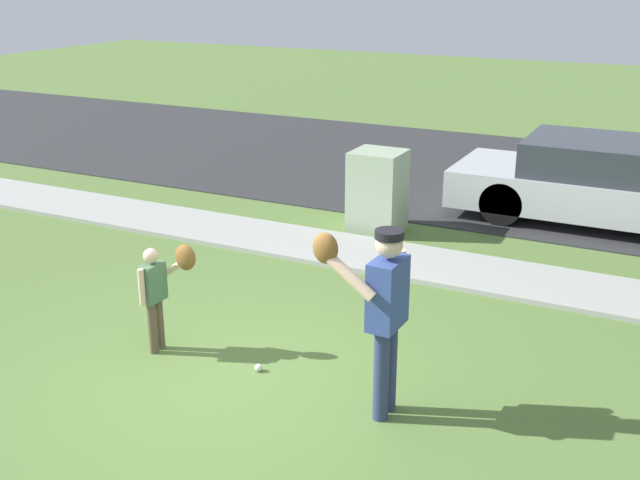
# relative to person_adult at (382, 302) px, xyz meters

# --- Properties ---
(ground_plane) EXTENTS (48.00, 48.00, 0.00)m
(ground_plane) POSITION_rel_person_adult_xyz_m (-1.47, 3.39, -1.04)
(ground_plane) COLOR #567538
(sidewalk_strip) EXTENTS (36.00, 1.20, 0.06)m
(sidewalk_strip) POSITION_rel_person_adult_xyz_m (-1.47, 3.49, -1.01)
(sidewalk_strip) COLOR #A3A39E
(sidewalk_strip) RESTS_ON ground
(road_surface) EXTENTS (36.00, 6.80, 0.02)m
(road_surface) POSITION_rel_person_adult_xyz_m (-1.47, 8.49, -1.03)
(road_surface) COLOR #2D2D30
(road_surface) RESTS_ON ground
(person_adult) EXTENTS (0.68, 0.60, 1.66)m
(person_adult) POSITION_rel_person_adult_xyz_m (0.00, 0.00, 0.00)
(person_adult) COLOR navy
(person_adult) RESTS_ON ground
(person_child) EXTENTS (0.48, 0.42, 1.12)m
(person_child) POSITION_rel_person_adult_xyz_m (-2.36, 0.12, -0.32)
(person_child) COLOR brown
(person_child) RESTS_ON ground
(baseball) EXTENTS (0.07, 0.07, 0.07)m
(baseball) POSITION_rel_person_adult_xyz_m (-1.30, 0.17, -1.01)
(baseball) COLOR white
(baseball) RESTS_ON ground
(utility_cabinet) EXTENTS (0.72, 0.68, 1.17)m
(utility_cabinet) POSITION_rel_person_adult_xyz_m (-1.93, 4.57, -0.46)
(utility_cabinet) COLOR #9EB293
(utility_cabinet) RESTS_ON ground
(parked_sedan_silver) EXTENTS (4.60, 1.80, 1.23)m
(parked_sedan_silver) POSITION_rel_person_adult_xyz_m (1.05, 6.39, -0.42)
(parked_sedan_silver) COLOR silver
(parked_sedan_silver) RESTS_ON road_surface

